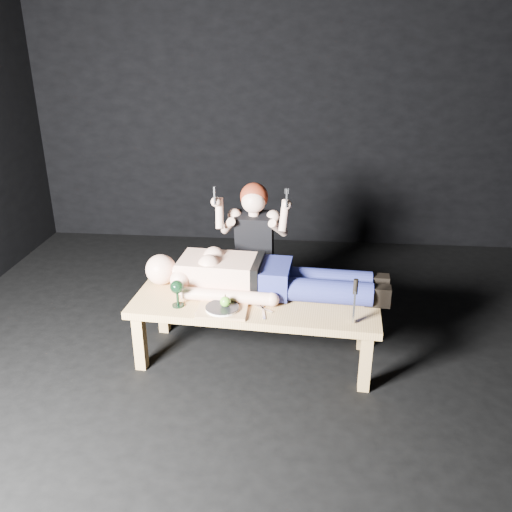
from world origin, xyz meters
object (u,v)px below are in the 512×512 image
serving_tray (222,310)px  goblet (177,293)px  lying_man (266,273)px  carving_knife (354,302)px  table (255,329)px  kneeling_woman (256,248)px

serving_tray → goblet: goblet is taller
lying_man → carving_knife: bearing=-30.1°
table → serving_tray: 0.36m
kneeling_woman → serving_tray: 0.83m
kneeling_woman → goblet: kneeling_woman is taller
table → goblet: size_ratio=8.94×
lying_man → kneeling_woman: 0.50m
table → goblet: goblet is taller
table → serving_tray: serving_tray is taller
table → kneeling_woman: bearing=99.1°
lying_man → kneeling_woman: size_ratio=1.51×
goblet → carving_knife: bearing=-6.0°
serving_tray → carving_knife: bearing=-4.7°
lying_man → goblet: size_ratio=9.40×
serving_tray → carving_knife: carving_knife is taller
goblet → kneeling_woman: bearing=59.7°
lying_man → kneeling_woman: bearing=107.5°
serving_tray → carving_knife: size_ratio=1.07×
carving_knife → kneeling_woman: bearing=132.0°
kneeling_woman → goblet: bearing=-118.5°
goblet → carving_knife: size_ratio=0.62×
kneeling_woman → carving_knife: bearing=-50.1°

